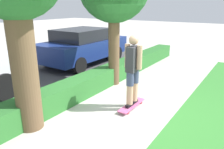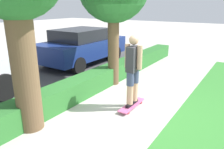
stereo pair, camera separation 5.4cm
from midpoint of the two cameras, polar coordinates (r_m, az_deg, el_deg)
The scene contains 6 objects.
ground_plane at distance 5.53m, azimuth 5.33°, elevation -9.00°, with size 60.00×60.00×0.00m, color #BCB7AD.
street_asphalt at distance 8.23m, azimuth -21.26°, elevation -1.07°, with size 12.72×5.00×0.01m.
hedge_row at distance 6.27m, azimuth -7.55°, elevation -3.07°, with size 12.72×0.60×0.54m.
skateboard at distance 5.58m, azimuth 5.48°, elevation -7.96°, with size 1.01×0.24×0.08m.
skater_person at distance 5.24m, azimuth 5.78°, elevation 1.42°, with size 0.51×0.45×1.74m.
parked_car_middle at distance 9.69m, azimuth -7.36°, elevation 7.52°, with size 4.19×1.98×1.52m.
Camera 1 is at (-4.36, -2.34, 2.47)m, focal length 35.00 mm.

